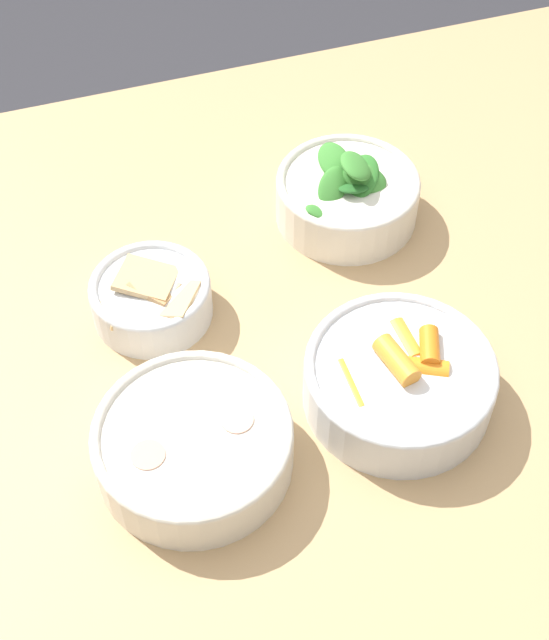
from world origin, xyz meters
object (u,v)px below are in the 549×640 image
(bowl_cookies, at_px, (151,296))
(bowl_greens, at_px, (347,195))
(bowl_beans_hotdog, at_px, (194,446))
(bowl_carrots, at_px, (399,379))

(bowl_cookies, bearing_deg, bowl_greens, -163.31)
(bowl_greens, relative_size, bowl_beans_hotdog, 0.89)
(bowl_carrots, height_order, bowl_beans_hotdog, bowl_carrots)
(bowl_greens, xyz_separation_m, bowl_cookies, (0.24, 0.07, -0.01))
(bowl_carrots, bearing_deg, bowl_greens, -100.40)
(bowl_carrots, distance_m, bowl_beans_hotdog, 0.20)
(bowl_greens, bearing_deg, bowl_beans_hotdog, 46.07)
(bowl_beans_hotdog, height_order, bowl_cookies, same)
(bowl_greens, distance_m, bowl_cookies, 0.25)
(bowl_cookies, bearing_deg, bowl_beans_hotdog, 88.53)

